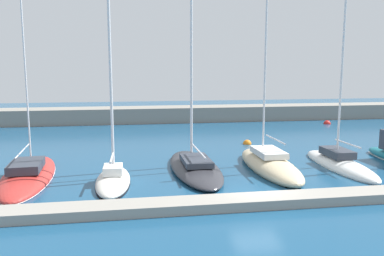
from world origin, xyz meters
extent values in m
plane|color=navy|center=(0.00, 0.00, 0.00)|extent=(120.00, 120.00, 0.00)
cube|color=gray|center=(0.00, -1.26, 0.24)|extent=(43.45, 1.51, 0.48)
cube|color=gray|center=(0.00, 29.78, 0.92)|extent=(108.00, 3.95, 1.84)
ellipsoid|color=#B72D28|center=(-12.72, 5.79, 0.11)|extent=(3.53, 10.39, 1.01)
ellipsoid|color=silver|center=(-12.72, 5.79, 0.02)|extent=(3.57, 10.49, 0.12)
cylinder|color=silver|center=(-12.65, 4.57, 1.96)|extent=(0.32, 4.08, 0.07)
cube|color=#333842|center=(-12.70, 5.36, 0.87)|extent=(1.96, 3.03, 0.51)
ellipsoid|color=silver|center=(-7.52, 3.63, 0.17)|extent=(2.10, 6.27, 0.82)
ellipsoid|color=black|center=(-7.52, 3.63, 0.02)|extent=(2.12, 6.33, 0.12)
cylinder|color=silver|center=(-7.51, 4.23, 6.40)|extent=(0.17, 0.17, 11.64)
cylinder|color=silver|center=(-7.54, 2.95, 1.71)|extent=(0.17, 2.36, 0.12)
cube|color=silver|center=(-7.52, 3.75, 0.82)|extent=(1.12, 1.52, 0.49)
ellipsoid|color=#2D2D33|center=(-2.33, 5.79, 0.20)|extent=(3.14, 9.98, 0.83)
cylinder|color=silver|center=(-2.35, 7.06, 8.41)|extent=(0.17, 0.17, 15.60)
cylinder|color=silver|center=(-2.32, 4.48, 1.59)|extent=(0.18, 4.20, 0.12)
cube|color=#333842|center=(-2.33, 5.35, 0.78)|extent=(1.76, 3.20, 0.35)
ellipsoid|color=beige|center=(2.58, 5.21, 0.30)|extent=(2.66, 9.28, 1.29)
cylinder|color=silver|center=(2.59, 6.60, 8.63)|extent=(0.13, 0.13, 15.37)
cylinder|color=silver|center=(2.58, 4.32, 2.21)|extent=(0.11, 3.27, 0.09)
cube|color=silver|center=(2.58, 5.44, 1.14)|extent=(1.66, 3.05, 0.38)
ellipsoid|color=white|center=(7.54, 5.10, 0.12)|extent=(2.19, 8.59, 1.13)
cylinder|color=silver|center=(7.54, 5.51, 6.97)|extent=(0.14, 0.14, 12.59)
cylinder|color=silver|center=(7.54, 4.28, 1.79)|extent=(0.11, 3.02, 0.10)
cube|color=#333842|center=(7.54, 5.51, 0.93)|extent=(1.42, 2.57, 0.50)
sphere|color=red|center=(17.00, 24.57, 0.00)|extent=(0.84, 0.84, 0.84)
sphere|color=orange|center=(3.78, 14.03, 0.00)|extent=(0.76, 0.76, 0.76)
camera|label=1|loc=(-6.56, -18.97, 6.72)|focal=36.84mm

